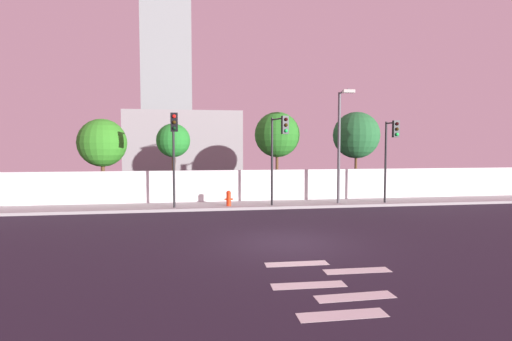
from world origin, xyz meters
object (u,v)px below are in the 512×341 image
object	(u,v)px
roadside_tree_leftmost	(102,143)
roadside_tree_midright	(277,135)
roadside_tree_midleft	(173,141)
fire_hydrant	(229,198)
traffic_light_right	(174,140)
traffic_light_left	(391,144)
roadside_tree_rightmost	(356,135)
traffic_light_center	(279,141)
street_lamp_curbside	(340,138)

from	to	relation	value
roadside_tree_leftmost	roadside_tree_midright	distance (m)	10.23
roadside_tree_midleft	roadside_tree_midright	bearing A→B (deg)	0.00
fire_hydrant	roadside_tree_midright	bearing A→B (deg)	40.87
traffic_light_right	roadside_tree_midright	distance (m)	7.05
traffic_light_left	roadside_tree_leftmost	distance (m)	16.24
fire_hydrant	roadside_tree_rightmost	distance (m)	9.43
traffic_light_left	roadside_tree_midright	bearing A→B (deg)	148.63
traffic_light_right	roadside_tree_rightmost	bearing A→B (deg)	18.39
traffic_light_center	street_lamp_curbside	world-z (taller)	street_lamp_curbside
roadside_tree_leftmost	roadside_tree_rightmost	world-z (taller)	roadside_tree_rightmost
traffic_light_right	fire_hydrant	size ratio (longest dim) A/B	5.86
traffic_light_left	traffic_light_right	bearing A→B (deg)	-178.79
roadside_tree_midleft	roadside_tree_midright	distance (m)	6.24
traffic_light_right	street_lamp_curbside	bearing A→B (deg)	4.77
traffic_light_left	roadside_tree_midright	distance (m)	6.64
traffic_light_center	traffic_light_right	bearing A→B (deg)	179.71
traffic_light_right	traffic_light_center	bearing A→B (deg)	-0.29
traffic_light_left	traffic_light_right	size ratio (longest dim) A/B	0.95
traffic_light_left	traffic_light_right	world-z (taller)	traffic_light_right
street_lamp_curbside	roadside_tree_midleft	distance (m)	9.62
street_lamp_curbside	roadside_tree_midright	world-z (taller)	street_lamp_curbside
traffic_light_center	roadside_tree_midleft	size ratio (longest dim) A/B	1.00
roadside_tree_rightmost	traffic_light_center	bearing A→B (deg)	-147.34
traffic_light_right	roadside_tree_leftmost	xyz separation A→B (m)	(-4.22, 3.69, -0.13)
street_lamp_curbside	fire_hydrant	distance (m)	6.94
street_lamp_curbside	roadside_tree_midleft	xyz separation A→B (m)	(-9.16, 2.95, -0.16)
traffic_light_right	roadside_tree_midright	xyz separation A→B (m)	(5.99, 3.69, 0.38)
traffic_light_right	roadside_tree_leftmost	distance (m)	5.61
roadside_tree_midleft	traffic_light_left	bearing A→B (deg)	-16.17
street_lamp_curbside	roadside_tree_midright	xyz separation A→B (m)	(-2.93, 2.95, 0.22)
traffic_light_right	street_lamp_curbside	size ratio (longest dim) A/B	0.78
traffic_light_left	roadside_tree_midleft	distance (m)	12.37
roadside_tree_leftmost	roadside_tree_midright	bearing A→B (deg)	-0.00
fire_hydrant	traffic_light_right	bearing A→B (deg)	-161.89
roadside_tree_leftmost	traffic_light_left	bearing A→B (deg)	-12.25
fire_hydrant	roadside_tree_midleft	bearing A→B (deg)	137.28
traffic_light_center	roadside_tree_leftmost	bearing A→B (deg)	158.68
roadside_tree_midright	fire_hydrant	bearing A→B (deg)	-139.13
traffic_light_center	roadside_tree_midleft	world-z (taller)	traffic_light_center
traffic_light_right	roadside_tree_leftmost	world-z (taller)	traffic_light_right
roadside_tree_midright	roadside_tree_rightmost	world-z (taller)	roadside_tree_rightmost
traffic_light_center	street_lamp_curbside	size ratio (longest dim) A/B	0.76
traffic_light_center	roadside_tree_midleft	bearing A→B (deg)	146.14
roadside_tree_rightmost	traffic_light_left	bearing A→B (deg)	-81.03
roadside_tree_midleft	street_lamp_curbside	bearing A→B (deg)	-17.84
traffic_light_right	roadside_tree_midleft	distance (m)	3.70
traffic_light_center	roadside_tree_midright	size ratio (longest dim) A/B	0.87
roadside_tree_midleft	roadside_tree_rightmost	world-z (taller)	roadside_tree_rightmost
traffic_light_right	roadside_tree_midleft	size ratio (longest dim) A/B	1.02
roadside_tree_midleft	roadside_tree_rightmost	xyz separation A→B (m)	(11.34, 0.00, 0.38)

